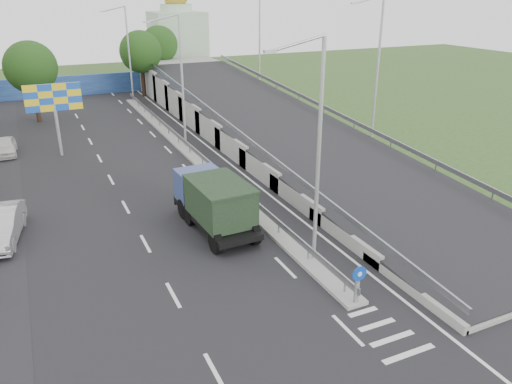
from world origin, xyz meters
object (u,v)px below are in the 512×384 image
sign_bollard (358,284)px  lamp_post_far (127,49)px  lamp_post_near (315,143)px  lamp_post_mid (180,75)px  parked_car_b (0,226)px  dump_truck (214,201)px  church (178,39)px  parked_car_e (5,147)px  billboard (54,102)px

sign_bollard → lamp_post_far: size_ratio=0.17×
lamp_post_near → lamp_post_mid: same height
sign_bollard → parked_car_b: size_ratio=0.33×
sign_bollard → dump_truck: 9.50m
dump_truck → parked_car_b: dump_truck is taller
lamp_post_mid → dump_truck: size_ratio=1.51×
lamp_post_mid → lamp_post_far: same height
church → parked_car_e: church is taller
parked_car_e → church: bearing=54.1°
billboard → lamp_post_mid: bearing=-12.4°
lamp_post_near → parked_car_e: (-12.99, 24.00, -5.14)m
lamp_post_far → billboard: 20.24m
lamp_post_near → parked_car_b: bearing=147.3°
parked_car_e → sign_bollard: bearing=-63.7°
parked_car_b → parked_car_e: 15.57m
sign_bollard → parked_car_b: bearing=136.7°
lamp_post_near → lamp_post_far: same height
sign_bollard → church: size_ratio=0.12×
billboard → parked_car_b: size_ratio=1.08×
church → billboard: size_ratio=2.51×
sign_bollard → church: bearing=80.2°
parked_car_b → parked_car_e: size_ratio=1.30×
lamp_post_near → parked_car_b: 16.38m
lamp_post_mid → parked_car_b: (-13.14, -11.56, -4.97)m
lamp_post_near → parked_car_b: (-13.14, 8.44, -4.97)m
sign_bollard → church: (10.00, 57.83, 4.28)m
church → sign_bollard: bearing=-99.8°
billboard → dump_truck: bearing=-69.3°
church → lamp_post_mid: bearing=-106.2°
billboard → lamp_post_far: bearing=63.2°
dump_truck → lamp_post_mid: bearing=76.6°
lamp_post_mid → lamp_post_far: size_ratio=1.00×
sign_bollard → parked_car_e: (-12.88, 27.83, -0.37)m
dump_truck → parked_car_e: bearing=115.8°
lamp_post_far → parked_car_b: lamp_post_far is taller
lamp_post_near → sign_bollard: bearing=-91.6°
billboard → parked_car_b: bearing=-106.5°
billboard → parked_car_b: (-4.03, -13.56, -3.35)m
lamp_post_far → church: bearing=54.8°
lamp_post_near → dump_truck: (-2.79, 5.27, -4.21)m
lamp_post_far → billboard: (-9.11, -18.00, -1.62)m
parked_car_b → church: bearing=73.1°
sign_bollard → church: church is taller
church → parked_car_e: (-22.88, -30.00, -4.64)m
sign_bollard → parked_car_b: (-13.03, 12.26, -0.20)m
lamp_post_near → parked_car_b: lamp_post_near is taller
lamp_post_near → lamp_post_far: bearing=90.0°
sign_bollard → parked_car_e: sign_bollard is taller
lamp_post_mid → parked_car_b: lamp_post_mid is taller
church → parked_car_b: size_ratio=2.72×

